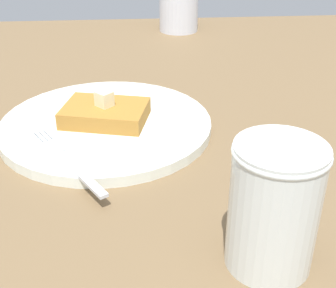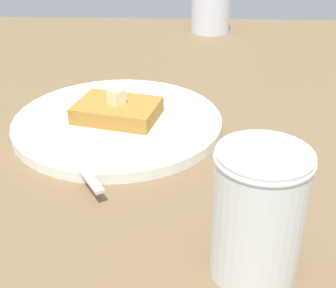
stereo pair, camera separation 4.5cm
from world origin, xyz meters
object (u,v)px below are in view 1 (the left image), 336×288
fork (63,156)px  coffee_mug (179,7)px  syrup_jar (273,211)px  plate (103,126)px

fork → coffee_mug: (52.82, -17.42, 3.31)cm
syrup_jar → coffee_mug: (68.30, 0.62, -0.24)cm
fork → syrup_jar: 24.04cm
plate → coffee_mug: 46.80cm
plate → fork: size_ratio=1.80×
coffee_mug → syrup_jar: bearing=-179.5°
plate → syrup_jar: (-23.70, -14.22, 4.28)cm
syrup_jar → coffee_mug: syrup_jar is taller
plate → syrup_jar: bearing=-149.0°
fork → coffee_mug: coffee_mug is taller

